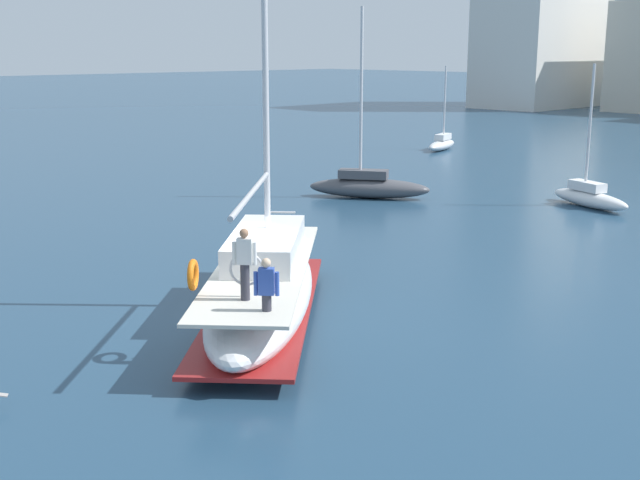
# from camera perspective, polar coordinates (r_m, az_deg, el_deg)

# --- Properties ---
(ground_plane) EXTENTS (400.00, 400.00, 0.00)m
(ground_plane) POSITION_cam_1_polar(r_m,az_deg,el_deg) (20.79, -5.20, -5.68)
(ground_plane) COLOR navy
(main_sailboat) EXTENTS (8.29, 8.67, 11.52)m
(main_sailboat) POSITION_cam_1_polar(r_m,az_deg,el_deg) (20.50, -4.03, -3.29)
(main_sailboat) COLOR white
(main_sailboat) RESTS_ON ground
(moored_sloop_near) EXTENTS (2.32, 4.39, 5.68)m
(moored_sloop_near) POSITION_cam_1_polar(r_m,az_deg,el_deg) (56.66, 8.58, 6.76)
(moored_sloop_near) COLOR silver
(moored_sloop_near) RESTS_ON ground
(moored_sloop_far) EXTENTS (4.43, 2.33, 6.15)m
(moored_sloop_far) POSITION_cam_1_polar(r_m,az_deg,el_deg) (37.40, 18.43, 2.95)
(moored_sloop_far) COLOR white
(moored_sloop_far) RESTS_ON ground
(moored_cutter_right) EXTENTS (5.43, 4.23, 8.61)m
(moored_cutter_right) POSITION_cam_1_polar(r_m,az_deg,el_deg) (37.74, 3.43, 3.89)
(moored_cutter_right) COLOR #4C4C51
(moored_cutter_right) RESTS_ON ground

